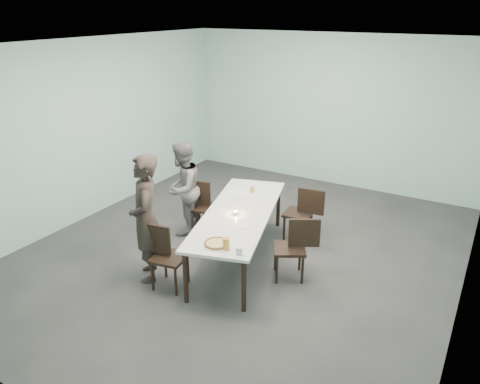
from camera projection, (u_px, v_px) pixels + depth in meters
The scene contains 16 objects.
ground at pixel (243, 251), 7.09m from camera, with size 7.00×7.00×0.00m, color #333335.
room_shell at pixel (243, 120), 6.33m from camera, with size 6.02×7.02×3.01m.
table at pixel (239, 215), 6.64m from camera, with size 1.58×2.75×0.75m.
chair_near_left at pixel (164, 252), 6.06m from camera, with size 0.64×0.48×0.87m.
chair_far_left at pixel (205, 203), 7.54m from camera, with size 0.64×0.49×0.87m.
chair_near_right at pixel (295, 244), 6.25m from camera, with size 0.64×0.57×0.87m.
chair_far_right at pixel (304, 210), 7.28m from camera, with size 0.63×0.46×0.87m.
diner_near at pixel (146, 219), 6.12m from camera, with size 0.64×0.42×1.75m, color black.
diner_far at pixel (183, 188), 7.43m from camera, with size 0.74×0.58×1.53m, color slate.
pizza at pixel (217, 244), 5.70m from camera, with size 0.34×0.34×0.04m.
side_plate at pixel (244, 226), 6.18m from camera, with size 0.18×0.18×0.01m, color white.
beer_glass at pixel (226, 244), 5.57m from camera, with size 0.08×0.08×0.15m, color gold.
water_tumbler at pixel (239, 251), 5.47m from camera, with size 0.08×0.08×0.09m, color silver.
tealight at pixel (236, 213), 6.53m from camera, with size 0.06×0.06×0.05m.
amber_tumbler at pixel (252, 190), 7.30m from camera, with size 0.07×0.07×0.08m, color gold.
menu at pixel (240, 192), 7.31m from camera, with size 0.30×0.22×0.01m, color silver.
Camera 1 is at (3.08, -5.43, 3.47)m, focal length 35.00 mm.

